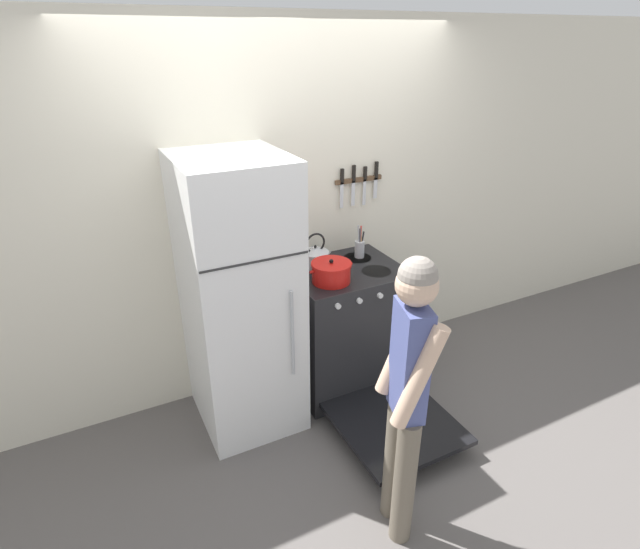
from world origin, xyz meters
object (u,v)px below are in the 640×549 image
at_px(stove_range, 346,330).
at_px(utensil_jar, 360,248).
at_px(refrigerator, 240,299).
at_px(tea_kettle, 316,257).
at_px(dutch_oven_pot, 331,272).
at_px(person, 407,390).

bearing_deg(stove_range, utensil_jar, 41.41).
relative_size(refrigerator, tea_kettle, 7.21).
bearing_deg(refrigerator, utensil_jar, 9.59).
height_order(stove_range, utensil_jar, utensil_jar).
distance_m(refrigerator, utensil_jar, 0.99).
distance_m(stove_range, dutch_oven_pot, 0.58).
bearing_deg(dutch_oven_pot, stove_range, 26.72).
xyz_separation_m(tea_kettle, utensil_jar, (0.36, 0.01, -0.00)).
bearing_deg(utensil_jar, tea_kettle, -179.08).
relative_size(stove_range, dutch_oven_pot, 4.55).
xyz_separation_m(stove_range, tea_kettle, (-0.16, 0.17, 0.55)).
xyz_separation_m(refrigerator, stove_range, (0.78, -0.01, -0.44)).
bearing_deg(person, dutch_oven_pot, 6.81).
bearing_deg(utensil_jar, dutch_oven_pot, -144.90).
relative_size(refrigerator, person, 1.14).
xyz_separation_m(dutch_oven_pot, tea_kettle, (0.01, 0.26, 0.01)).
xyz_separation_m(refrigerator, person, (0.41, -1.21, -0.00)).
bearing_deg(tea_kettle, dutch_oven_pot, -93.02).
bearing_deg(stove_range, dutch_oven_pot, -153.28).
height_order(tea_kettle, utensil_jar, tea_kettle).
bearing_deg(dutch_oven_pot, utensil_jar, 35.10).
bearing_deg(person, utensil_jar, -5.85).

